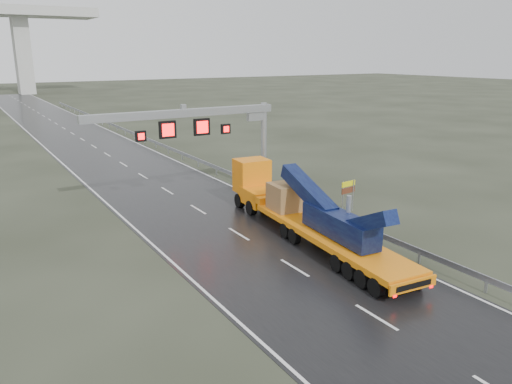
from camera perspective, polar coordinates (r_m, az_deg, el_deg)
ground at (r=23.96m, az=10.14°, el=-11.93°), size 400.00×400.00×0.00m
road at (r=58.56m, az=-16.64°, el=4.12°), size 11.00×200.00×0.02m
guardrail at (r=51.13m, az=-7.10°, el=3.85°), size 0.20×140.00×1.40m
sign_gantry at (r=37.90m, az=-5.27°, el=7.37°), size 14.90×1.20×7.42m
heavy_haul_truck at (r=31.59m, az=4.58°, el=-1.67°), size 4.19×18.08×4.21m
exit_sign_pair at (r=36.04m, az=10.50°, el=0.24°), size 1.34×0.22×2.30m
striped_barrier at (r=43.36m, az=0.58°, el=1.67°), size 0.74×0.57×1.12m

